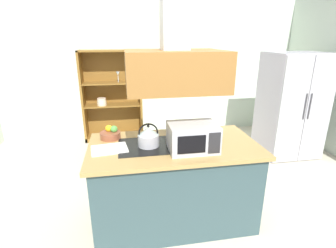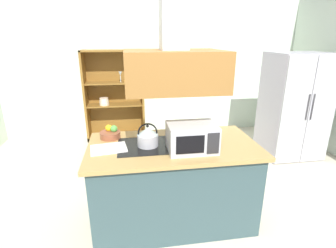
% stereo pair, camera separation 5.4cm
% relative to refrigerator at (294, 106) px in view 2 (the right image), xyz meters
% --- Properties ---
extents(ground_plane, '(7.80, 7.80, 0.00)m').
position_rel_refrigerator_xyz_m(ground_plane, '(-2.16, -1.51, -0.86)').
color(ground_plane, beige).
extents(wall_back, '(6.00, 0.12, 2.70)m').
position_rel_refrigerator_xyz_m(wall_back, '(-2.16, 1.49, 0.49)').
color(wall_back, silver).
rests_on(wall_back, ground).
extents(kitchen_island, '(1.72, 0.92, 0.90)m').
position_rel_refrigerator_xyz_m(kitchen_island, '(-2.26, -1.36, -0.40)').
color(kitchen_island, '#324A4D').
rests_on(kitchen_island, ground).
extents(range_hood, '(0.90, 0.70, 1.24)m').
position_rel_refrigerator_xyz_m(range_hood, '(-2.26, -1.36, 0.90)').
color(range_hood, olive).
extents(refrigerator, '(0.90, 0.78, 1.71)m').
position_rel_refrigerator_xyz_m(refrigerator, '(0.00, 0.00, 0.00)').
color(refrigerator, '#BCB5C7').
rests_on(refrigerator, ground).
extents(dish_cabinet, '(1.12, 0.40, 1.72)m').
position_rel_refrigerator_xyz_m(dish_cabinet, '(-2.96, 1.27, -0.10)').
color(dish_cabinet, brown).
rests_on(dish_cabinet, ground).
extents(kettle, '(0.21, 0.21, 0.24)m').
position_rel_refrigerator_xyz_m(kettle, '(-2.52, -1.36, 0.14)').
color(kettle, '#AFB1B8').
rests_on(kettle, kitchen_island).
extents(cutting_board, '(0.37, 0.28, 0.02)m').
position_rel_refrigerator_xyz_m(cutting_board, '(-2.90, -1.40, 0.05)').
color(cutting_board, silver).
rests_on(cutting_board, kitchen_island).
extents(microwave, '(0.46, 0.35, 0.26)m').
position_rel_refrigerator_xyz_m(microwave, '(-2.11, -1.53, 0.17)').
color(microwave, '#B7BABF').
rests_on(microwave, kitchen_island).
extents(fruit_bowl, '(0.22, 0.22, 0.14)m').
position_rel_refrigerator_xyz_m(fruit_bowl, '(-2.90, -1.09, 0.09)').
color(fruit_bowl, brown).
rests_on(fruit_bowl, kitchen_island).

